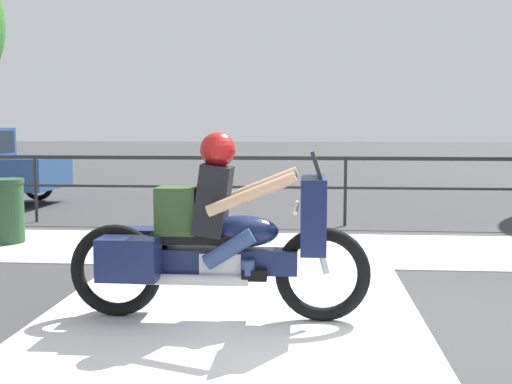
{
  "coord_description": "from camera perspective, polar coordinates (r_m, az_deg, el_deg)",
  "views": [
    {
      "loc": [
        -0.57,
        -4.89,
        1.6
      ],
      "look_at": [
        -1.14,
        1.9,
        0.89
      ],
      "focal_mm": 45.0,
      "sensor_mm": 36.0,
      "label": 1
    }
  ],
  "objects": [
    {
      "name": "motorcycle",
      "position": [
        5.29,
        -3.4,
        -4.04
      ],
      "size": [
        2.5,
        0.76,
        1.55
      ],
      "rotation": [
        0.0,
        0.0,
        -0.07
      ],
      "color": "black",
      "rests_on": "ground"
    },
    {
      "name": "fence_railing",
      "position": [
        10.28,
        7.97,
        1.84
      ],
      "size": [
        36.0,
        0.05,
        1.11
      ],
      "color": "#232326",
      "rests_on": "ground"
    },
    {
      "name": "sidewalk_band",
      "position": [
        8.46,
        8.61,
        -5.0
      ],
      "size": [
        44.0,
        2.4,
        0.01
      ],
      "primitive_type": "cube",
      "color": "#B7B2A8",
      "rests_on": "ground"
    },
    {
      "name": "ground_plane",
      "position": [
        5.18,
        11.15,
        -12.18
      ],
      "size": [
        120.0,
        120.0,
        0.0
      ],
      "primitive_type": "plane",
      "color": "#38383A"
    },
    {
      "name": "trash_bin",
      "position": [
        9.36,
        -21.35,
        -1.58
      ],
      "size": [
        0.5,
        0.5,
        0.88
      ],
      "color": "#284C2D",
      "rests_on": "ground"
    },
    {
      "name": "crosswalk_band",
      "position": [
        5.0,
        -3.03,
        -12.7
      ],
      "size": [
        3.19,
        6.0,
        0.01
      ],
      "primitive_type": "cube",
      "color": "silver",
      "rests_on": "ground"
    }
  ]
}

